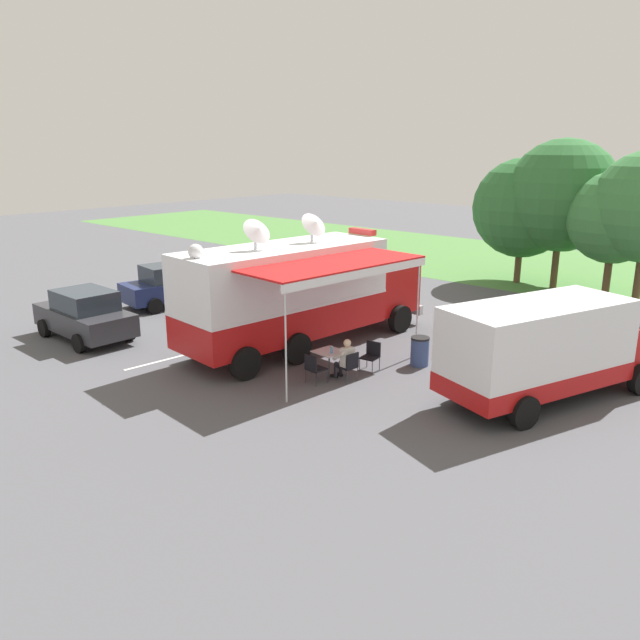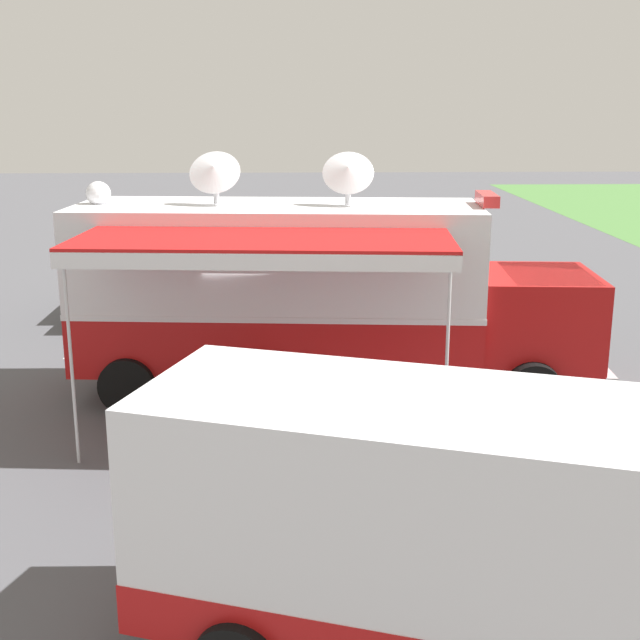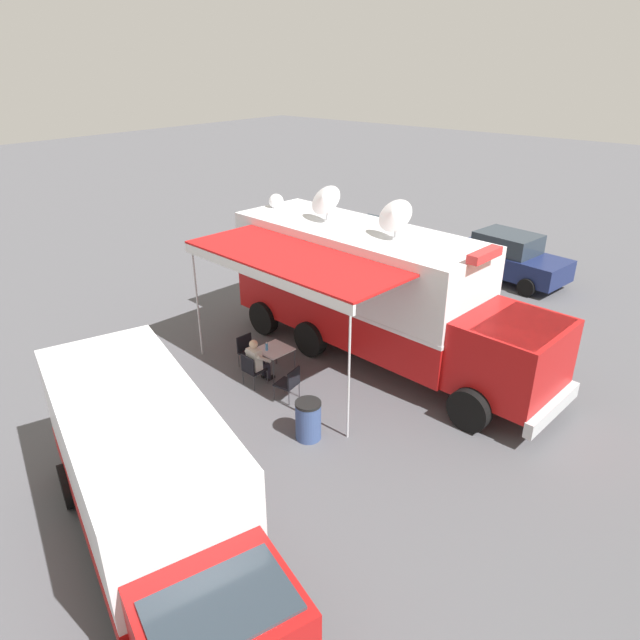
{
  "view_description": "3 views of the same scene",
  "coord_description": "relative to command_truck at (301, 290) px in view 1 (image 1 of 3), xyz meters",
  "views": [
    {
      "loc": [
        14.08,
        -13.67,
        6.57
      ],
      "look_at": [
        1.83,
        -0.24,
        1.45
      ],
      "focal_mm": 34.84,
      "sensor_mm": 36.0,
      "label": 1
    },
    {
      "loc": [
        14.95,
        0.25,
        5.28
      ],
      "look_at": [
        1.07,
        0.73,
        1.65
      ],
      "focal_mm": 47.15,
      "sensor_mm": 36.0,
      "label": 2
    },
    {
      "loc": [
        11.77,
        8.52,
        7.59
      ],
      "look_at": [
        1.25,
        -0.24,
        1.2
      ],
      "focal_mm": 31.79,
      "sensor_mm": 36.0,
      "label": 3
    }
  ],
  "objects": [
    {
      "name": "water_bottle",
      "position": [
        2.67,
        -1.51,
        -1.11
      ],
      "size": [
        0.07,
        0.07,
        0.22
      ],
      "color": "#4C99D8",
      "rests_on": "folding_table"
    },
    {
      "name": "folding_table",
      "position": [
        2.5,
        -1.41,
        -1.27
      ],
      "size": [
        0.86,
        0.86,
        0.73
      ],
      "color": "silver",
      "rests_on": "ground"
    },
    {
      "name": "tree_right_of_centre",
      "position": [
        5.4,
        13.5,
        1.69
      ],
      "size": [
        3.91,
        3.91,
        5.6
      ],
      "color": "brown",
      "rests_on": "ground"
    },
    {
      "name": "support_truck",
      "position": [
        8.0,
        1.19,
        -0.56
      ],
      "size": [
        4.06,
        7.09,
        2.7
      ],
      "color": "white",
      "rests_on": "ground"
    },
    {
      "name": "folding_chair_spare_by_truck",
      "position": [
        3.17,
        -0.25,
        -1.43
      ],
      "size": [
        0.54,
        0.54,
        0.87
      ],
      "color": "black",
      "rests_on": "ground"
    },
    {
      "name": "lot_stripe",
      "position": [
        -2.15,
        -2.96,
        -1.94
      ],
      "size": [
        0.49,
        4.79,
        0.01
      ],
      "primitive_type": "cube",
      "rotation": [
        0.0,
        0.0,
        -0.08
      ],
      "color": "silver",
      "rests_on": "ground"
    },
    {
      "name": "folding_chair_beside_table",
      "position": [
        2.66,
        -2.26,
        -1.43
      ],
      "size": [
        0.52,
        0.52,
        0.87
      ],
      "color": "black",
      "rests_on": "ground"
    },
    {
      "name": "ground_plane",
      "position": [
        -0.09,
        -0.74,
        -1.95
      ],
      "size": [
        100.0,
        100.0,
        0.0
      ],
      "primitive_type": "plane",
      "color": "#515156"
    },
    {
      "name": "folding_chair_at_table",
      "position": [
        3.29,
        -1.44,
        -1.43
      ],
      "size": [
        0.52,
        0.52,
        0.87
      ],
      "color": "black",
      "rests_on": "ground"
    },
    {
      "name": "car_far_corner",
      "position": [
        -6.17,
        -4.52,
        -1.07
      ],
      "size": [
        4.22,
        2.05,
        1.76
      ],
      "color": "#2D2D33",
      "rests_on": "ground"
    },
    {
      "name": "tree_far_left",
      "position": [
        0.82,
        14.59,
        1.72
      ],
      "size": [
        4.78,
        4.78,
        6.07
      ],
      "color": "brown",
      "rests_on": "ground"
    },
    {
      "name": "command_truck",
      "position": [
        0.0,
        0.0,
        0.0
      ],
      "size": [
        5.29,
        9.65,
        4.53
      ],
      "color": "#B71414",
      "rests_on": "ground"
    },
    {
      "name": "grass_verge",
      "position": [
        -0.09,
        19.49,
        -1.94
      ],
      "size": [
        80.0,
        14.0,
        0.01
      ],
      "primitive_type": "cube",
      "color": "#4C7F3D",
      "rests_on": "ground"
    },
    {
      "name": "car_behind_truck",
      "position": [
        -8.02,
        0.4,
        -1.07
      ],
      "size": [
        2.47,
        4.42,
        1.76
      ],
      "color": "navy",
      "rests_on": "ground"
    },
    {
      "name": "tree_left_of_centre",
      "position": [
        2.66,
        14.59,
        2.4
      ],
      "size": [
        5.16,
        5.16,
        6.93
      ],
      "color": "brown",
      "rests_on": "ground"
    },
    {
      "name": "trash_bin",
      "position": [
        4.03,
        1.07,
        -1.49
      ],
      "size": [
        0.57,
        0.57,
        0.91
      ],
      "color": "#384C7F",
      "rests_on": "ground"
    },
    {
      "name": "seated_responder",
      "position": [
        3.11,
        -1.42,
        -1.3
      ],
      "size": [
        0.68,
        0.58,
        1.25
      ],
      "color": "silver",
      "rests_on": "ground"
    }
  ]
}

